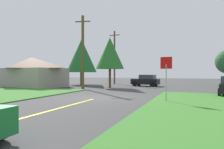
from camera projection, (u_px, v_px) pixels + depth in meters
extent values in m
plane|color=#414141|center=(99.00, 98.00, 16.24)|extent=(120.00, 120.00, 0.00)
cube|color=yellow|center=(19.00, 119.00, 8.75)|extent=(0.20, 14.00, 0.01)
cylinder|color=#9EA0A8|center=(166.00, 83.00, 13.79)|extent=(0.07, 0.07, 2.48)
cube|color=red|center=(166.00, 63.00, 13.77)|extent=(0.75, 0.20, 0.77)
cube|color=black|center=(145.00, 82.00, 30.30)|extent=(4.02, 2.21, 0.76)
cube|color=#2D3842|center=(147.00, 77.00, 30.14)|extent=(2.29, 1.78, 0.60)
cylinder|color=black|center=(135.00, 84.00, 30.17)|extent=(0.70, 0.31, 0.68)
cylinder|color=black|center=(139.00, 83.00, 31.66)|extent=(0.70, 0.31, 0.68)
cylinder|color=black|center=(152.00, 84.00, 28.94)|extent=(0.70, 0.31, 0.68)
cylinder|color=black|center=(156.00, 84.00, 30.43)|extent=(0.70, 0.31, 0.68)
cylinder|color=black|center=(221.00, 90.00, 19.49)|extent=(0.32, 0.71, 0.68)
cylinder|color=black|center=(219.00, 92.00, 16.94)|extent=(0.32, 0.71, 0.68)
cylinder|color=brown|center=(83.00, 52.00, 24.87)|extent=(0.32, 0.32, 8.59)
cube|color=brown|center=(83.00, 22.00, 24.84)|extent=(1.79, 0.44, 0.12)
cylinder|color=brown|center=(114.00, 57.00, 35.79)|extent=(0.27, 0.27, 8.95)
cube|color=brown|center=(114.00, 35.00, 35.76)|extent=(1.80, 0.15, 0.12)
cylinder|color=brown|center=(82.00, 78.00, 33.66)|extent=(0.45, 0.45, 1.99)
cone|color=#1C5F28|center=(82.00, 56.00, 33.63)|extent=(4.78, 4.78, 5.26)
cylinder|color=brown|center=(110.00, 78.00, 26.95)|extent=(0.29, 0.29, 2.40)
cone|color=#246927|center=(110.00, 53.00, 26.92)|extent=(3.62, 3.62, 3.98)
cube|color=gray|center=(31.00, 77.00, 28.97)|extent=(9.55, 6.70, 2.52)
pyramid|color=brown|center=(31.00, 63.00, 28.95)|extent=(9.55, 6.70, 1.50)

